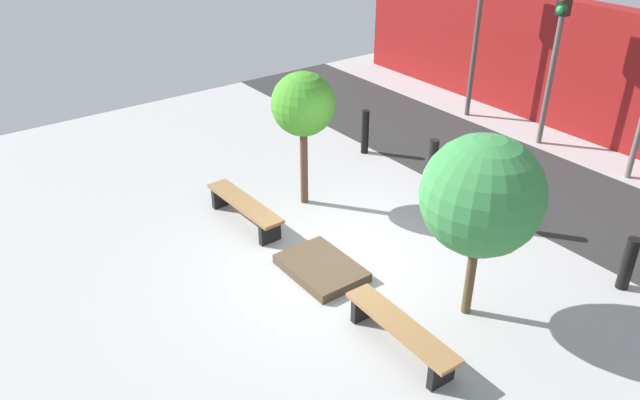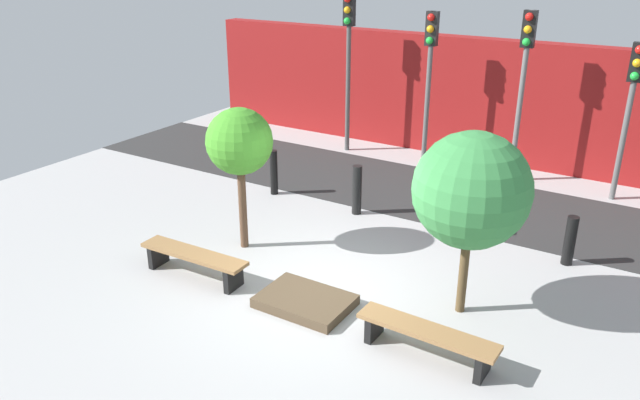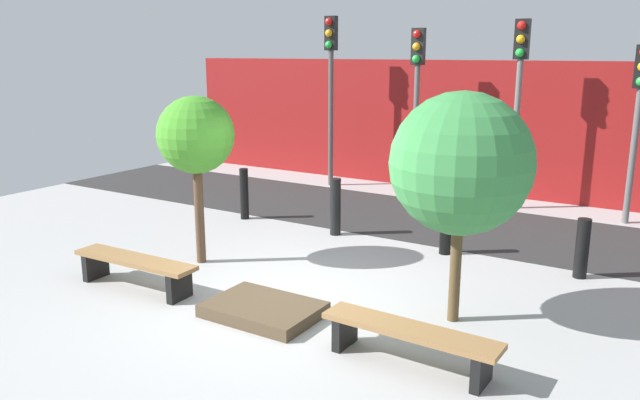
% 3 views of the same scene
% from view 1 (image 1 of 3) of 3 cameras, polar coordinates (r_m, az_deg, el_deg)
% --- Properties ---
extents(ground_plane, '(18.00, 18.00, 0.00)m').
position_cam_1_polar(ground_plane, '(10.32, 2.12, -5.73)').
color(ground_plane, '#A3A3A3').
extents(road_strip, '(18.00, 3.06, 0.01)m').
position_cam_1_polar(road_strip, '(13.48, 18.49, 1.62)').
color(road_strip, '#2C2C2C').
rests_on(road_strip, ground).
extents(building_facade, '(16.20, 0.50, 3.01)m').
position_cam_1_polar(building_facade, '(15.43, 26.28, 9.63)').
color(building_facade, maroon).
rests_on(building_facade, ground).
extents(bench_left, '(1.98, 0.46, 0.45)m').
position_cam_1_polar(bench_left, '(11.29, -6.93, -0.65)').
color(bench_left, black).
rests_on(bench_left, ground).
extents(bench_right, '(1.94, 0.45, 0.42)m').
position_cam_1_polar(bench_right, '(8.59, 7.38, -11.76)').
color(bench_right, black).
rests_on(bench_right, ground).
extents(planter_bed, '(1.37, 0.97, 0.16)m').
position_cam_1_polar(planter_bed, '(10.05, 0.12, -6.23)').
color(planter_bed, '#4F3E2C').
rests_on(planter_bed, ground).
extents(tree_behind_left_bench, '(1.16, 1.16, 2.57)m').
position_cam_1_polar(tree_behind_left_bench, '(11.22, -1.55, 8.65)').
color(tree_behind_left_bench, brown).
rests_on(tree_behind_left_bench, ground).
extents(tree_behind_right_bench, '(1.67, 1.67, 2.78)m').
position_cam_1_polar(tree_behind_right_bench, '(8.50, 14.59, 0.37)').
color(tree_behind_right_bench, '#503D24').
rests_on(tree_behind_right_bench, ground).
extents(bollard_far_left, '(0.17, 0.17, 1.00)m').
position_cam_1_polar(bollard_far_left, '(13.90, 4.15, 6.24)').
color(bollard_far_left, black).
rests_on(bollard_far_left, ground).
extents(bollard_left, '(0.19, 0.19, 1.03)m').
position_cam_1_polar(bollard_left, '(12.55, 10.24, 3.26)').
color(bollard_left, black).
rests_on(bollard_left, ground).
extents(bollard_center, '(0.18, 0.18, 0.91)m').
position_cam_1_polar(bollard_center, '(11.45, 17.58, -0.74)').
color(bollard_center, black).
rests_on(bollard_center, ground).
extents(bollard_right, '(0.19, 0.19, 0.88)m').
position_cam_1_polar(bollard_right, '(10.61, 26.33, -5.24)').
color(bollard_right, black).
rests_on(bollard_right, ground).
extents(traffic_light_west, '(0.28, 0.27, 4.00)m').
position_cam_1_polar(traffic_light_west, '(15.85, 14.38, 16.85)').
color(traffic_light_west, '#4A4A4A').
rests_on(traffic_light_west, ground).
extents(traffic_light_mid_west, '(0.28, 0.27, 3.69)m').
position_cam_1_polar(traffic_light_mid_west, '(14.63, 20.96, 14.09)').
color(traffic_light_mid_west, '#575757').
rests_on(traffic_light_mid_west, ground).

